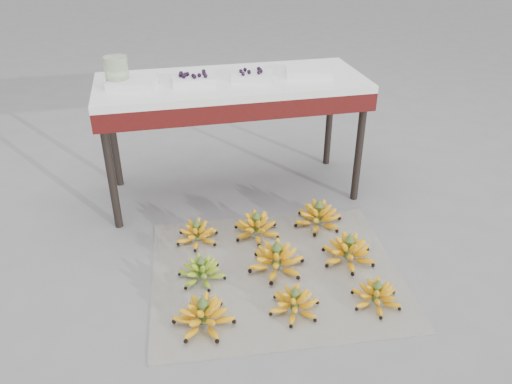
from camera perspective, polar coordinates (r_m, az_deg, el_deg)
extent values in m
plane|color=slate|center=(2.54, 0.25, -10.04)|extent=(60.00, 60.00, 0.00)
cube|color=silver|center=(2.59, 2.24, -9.08)|extent=(1.33, 1.14, 0.01)
ellipsoid|color=#FFBE06|center=(2.29, -5.99, -14.13)|extent=(0.36, 0.36, 0.08)
ellipsoid|color=#FFBE06|center=(2.27, -6.04, -13.49)|extent=(0.25, 0.25, 0.06)
ellipsoid|color=#FFBE06|center=(2.24, -6.09, -12.87)|extent=(0.16, 0.16, 0.05)
cylinder|color=#435E24|center=(2.27, -6.04, -13.49)|extent=(0.04, 0.04, 0.11)
cone|color=#435E24|center=(2.22, -6.14, -12.16)|extent=(0.05, 0.05, 0.04)
ellipsoid|color=#FFBE06|center=(2.35, 4.42, -12.78)|extent=(0.27, 0.27, 0.07)
ellipsoid|color=#FFBE06|center=(2.33, 4.45, -12.22)|extent=(0.19, 0.19, 0.05)
ellipsoid|color=#FFBE06|center=(2.31, 4.48, -11.69)|extent=(0.13, 0.13, 0.04)
cylinder|color=#435E24|center=(2.33, 4.45, -12.22)|extent=(0.04, 0.04, 0.10)
cone|color=#435E24|center=(2.29, 4.52, -11.08)|extent=(0.05, 0.05, 0.04)
ellipsoid|color=#FFBE06|center=(2.45, 13.53, -11.64)|extent=(0.26, 0.26, 0.07)
ellipsoid|color=#FFBE06|center=(2.43, 13.62, -11.11)|extent=(0.18, 0.18, 0.05)
ellipsoid|color=#FFBE06|center=(2.41, 13.70, -10.60)|extent=(0.12, 0.12, 0.04)
cylinder|color=#435E24|center=(2.43, 13.62, -11.11)|extent=(0.04, 0.04, 0.09)
cone|color=#435E24|center=(2.39, 13.79, -10.01)|extent=(0.04, 0.04, 0.03)
ellipsoid|color=#6EA921|center=(2.53, -6.22, -9.21)|extent=(0.29, 0.29, 0.07)
ellipsoid|color=#6EA921|center=(2.52, -6.26, -8.66)|extent=(0.20, 0.20, 0.05)
ellipsoid|color=#6EA921|center=(2.50, -6.30, -8.14)|extent=(0.13, 0.13, 0.04)
cylinder|color=#435E24|center=(2.52, -6.26, -8.66)|extent=(0.04, 0.04, 0.10)
cone|color=#435E24|center=(2.48, -6.34, -7.55)|extent=(0.05, 0.05, 0.04)
ellipsoid|color=#FFBE06|center=(2.58, 2.36, -8.01)|extent=(0.29, 0.29, 0.09)
ellipsoid|color=#FFBE06|center=(2.56, 2.38, -7.34)|extent=(0.21, 0.21, 0.06)
ellipsoid|color=#FFBE06|center=(2.53, 2.39, -6.70)|extent=(0.14, 0.14, 0.05)
cylinder|color=#435E24|center=(2.56, 2.38, -7.34)|extent=(0.05, 0.05, 0.12)
cone|color=#435E24|center=(2.51, 2.41, -5.98)|extent=(0.06, 0.06, 0.04)
ellipsoid|color=#FFBE06|center=(2.68, 10.48, -6.96)|extent=(0.32, 0.32, 0.08)
ellipsoid|color=#FFBE06|center=(2.66, 10.55, -6.33)|extent=(0.23, 0.23, 0.06)
ellipsoid|color=#FFBE06|center=(2.64, 10.62, -5.73)|extent=(0.15, 0.15, 0.05)
cylinder|color=#435E24|center=(2.66, 10.55, -6.33)|extent=(0.05, 0.05, 0.11)
cone|color=#435E24|center=(2.62, 10.70, -5.04)|extent=(0.05, 0.05, 0.04)
ellipsoid|color=#FFBE06|center=(2.80, -6.72, -4.97)|extent=(0.27, 0.27, 0.07)
ellipsoid|color=#FFBE06|center=(2.78, -6.76, -4.45)|extent=(0.19, 0.19, 0.05)
ellipsoid|color=#FFBE06|center=(2.77, -6.79, -3.96)|extent=(0.12, 0.12, 0.04)
cylinder|color=#435E24|center=(2.78, -6.76, -4.45)|extent=(0.04, 0.04, 0.10)
cone|color=#435E24|center=(2.75, -6.83, -3.39)|extent=(0.05, 0.05, 0.04)
ellipsoid|color=#FFBE06|center=(2.83, 0.06, -4.26)|extent=(0.32, 0.32, 0.08)
ellipsoid|color=#FFBE06|center=(2.81, 0.06, -3.68)|extent=(0.22, 0.22, 0.06)
ellipsoid|color=#FFBE06|center=(2.79, 0.06, -3.12)|extent=(0.15, 0.15, 0.05)
cylinder|color=#435E24|center=(2.81, 0.06, -3.68)|extent=(0.04, 0.04, 0.11)
cone|color=#435E24|center=(2.77, 0.06, -2.50)|extent=(0.05, 0.05, 0.04)
ellipsoid|color=#FFBE06|center=(2.94, 7.11, -3.05)|extent=(0.36, 0.36, 0.08)
ellipsoid|color=#FFBE06|center=(2.92, 7.15, -2.45)|extent=(0.25, 0.25, 0.06)
ellipsoid|color=#FFBE06|center=(2.90, 7.20, -1.87)|extent=(0.17, 0.17, 0.05)
cylinder|color=#435E24|center=(2.92, 7.15, -2.45)|extent=(0.05, 0.05, 0.11)
cone|color=#435E24|center=(2.88, 7.24, -1.22)|extent=(0.05, 0.05, 0.04)
cylinder|color=black|center=(2.87, -16.27, 2.18)|extent=(0.05, 0.05, 0.71)
cylinder|color=black|center=(3.11, 11.71, 4.96)|extent=(0.05, 0.05, 0.71)
cylinder|color=black|center=(3.34, -16.03, 6.24)|extent=(0.05, 0.05, 0.71)
cylinder|color=black|center=(3.55, 8.41, 8.47)|extent=(0.05, 0.05, 0.71)
cube|color=#52110F|center=(3.02, -2.80, 11.06)|extent=(1.57, 0.63, 0.10)
cube|color=white|center=(3.00, -2.84, 12.39)|extent=(1.57, 0.63, 0.04)
cube|color=silver|center=(2.93, -13.93, 12.01)|extent=(0.30, 0.24, 0.04)
cube|color=silver|center=(2.93, -7.18, 12.63)|extent=(0.25, 0.18, 0.04)
sphere|color=black|center=(2.97, -5.99, 13.57)|extent=(0.02, 0.02, 0.02)
sphere|color=black|center=(2.89, -5.79, 13.08)|extent=(0.02, 0.02, 0.02)
sphere|color=black|center=(2.88, -7.05, 12.97)|extent=(0.02, 0.02, 0.02)
sphere|color=black|center=(2.92, -8.10, 13.16)|extent=(0.02, 0.02, 0.02)
sphere|color=black|center=(2.96, -8.56, 13.30)|extent=(0.02, 0.02, 0.02)
sphere|color=black|center=(2.90, -6.49, 13.12)|extent=(0.02, 0.02, 0.02)
sphere|color=black|center=(2.94, -7.84, 13.24)|extent=(0.02, 0.02, 0.02)
sphere|color=black|center=(2.90, -7.19, 13.07)|extent=(0.02, 0.02, 0.02)
sphere|color=black|center=(2.92, -8.64, 13.07)|extent=(0.02, 0.02, 0.02)
sphere|color=black|center=(2.89, -8.26, 12.96)|extent=(0.02, 0.02, 0.02)
sphere|color=black|center=(2.93, -5.95, 13.34)|extent=(0.02, 0.02, 0.02)
cube|color=silver|center=(2.97, -0.43, 13.08)|extent=(0.27, 0.22, 0.04)
sphere|color=black|center=(2.97, -1.74, 13.66)|extent=(0.02, 0.02, 0.02)
sphere|color=black|center=(2.95, -0.79, 13.54)|extent=(0.02, 0.02, 0.02)
sphere|color=black|center=(3.02, 0.30, 13.92)|extent=(0.02, 0.02, 0.02)
sphere|color=black|center=(2.92, -1.49, 13.35)|extent=(0.02, 0.02, 0.02)
sphere|color=black|center=(3.00, -1.26, 13.82)|extent=(0.02, 0.02, 0.02)
sphere|color=black|center=(3.00, 0.48, 13.80)|extent=(0.02, 0.02, 0.02)
sphere|color=black|center=(2.97, 0.56, 13.64)|extent=(0.02, 0.02, 0.02)
sphere|color=black|center=(2.94, 0.32, 13.51)|extent=(0.02, 0.02, 0.02)
sphere|color=black|center=(2.96, -0.81, 13.59)|extent=(0.02, 0.02, 0.02)
cube|color=silver|center=(3.07, 6.03, 13.54)|extent=(0.31, 0.25, 0.04)
cylinder|color=#D9F4C2|center=(2.95, -15.64, 13.13)|extent=(0.15, 0.15, 0.16)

